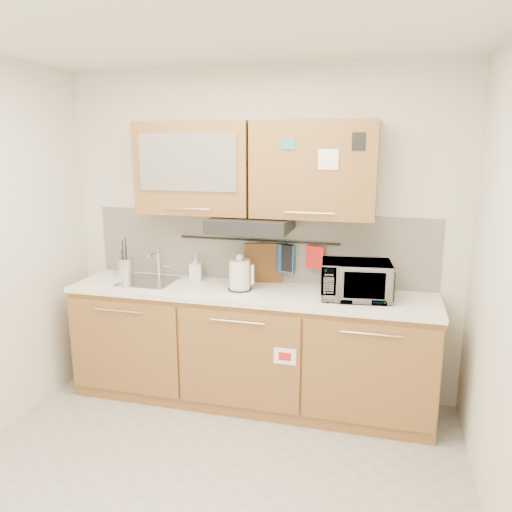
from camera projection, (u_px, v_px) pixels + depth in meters
The scene contains 19 objects.
floor at pixel (195, 499), 2.90m from camera, with size 3.20×3.20×0.00m, color #9E9993.
ceiling at pixel (180, 15), 2.33m from camera, with size 3.20×3.20×0.00m, color white.
wall_back at pixel (259, 234), 4.03m from camera, with size 3.20×3.20×0.00m, color silver.
base_cabinet at pixel (249, 353), 3.93m from camera, with size 2.80×0.64×0.88m.
countertop at pixel (249, 293), 3.82m from camera, with size 2.82×0.62×0.04m, color white.
backsplash at pixel (259, 247), 4.04m from camera, with size 2.80×0.02×0.56m, color silver.
upper_cabinets at pixel (253, 169), 3.74m from camera, with size 1.82×0.37×0.70m.
range_hood at pixel (251, 224), 3.76m from camera, with size 0.60×0.46×0.10m, color black.
sink at pixel (149, 281), 4.04m from camera, with size 0.42×0.40×0.26m.
utensil_rail at pixel (258, 240), 3.99m from camera, with size 0.02×0.02×1.30m, color black.
utensil_crock at pixel (126, 268), 4.14m from camera, with size 0.15×0.15×0.34m.
kettle at pixel (240, 276), 3.80m from camera, with size 0.20×0.18×0.28m.
toaster at pixel (372, 284), 3.57m from camera, with size 0.32×0.25×0.22m.
microwave at pixel (356, 280), 3.59m from camera, with size 0.49×0.33×0.27m, color #999999.
soap_bottle at pixel (196, 268), 4.08m from camera, with size 0.10×0.10×0.21m, color #999999.
cutting_board at pixel (264, 266), 4.01m from camera, with size 0.31×0.02×0.38m, color brown.
oven_mitt at pixel (286, 259), 3.94m from camera, with size 0.14×0.03×0.23m, color #204F94.
dark_pouch at pixel (285, 258), 3.94m from camera, with size 0.13×0.04×0.21m, color black.
pot_holder at pixel (315, 258), 3.88m from camera, with size 0.15×0.02×0.18m, color red.
Camera 1 is at (0.99, -2.34, 2.01)m, focal length 35.00 mm.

